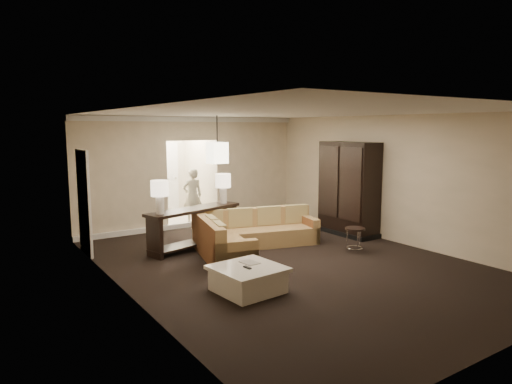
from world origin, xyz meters
TOP-DOWN VIEW (x-y plane):
  - ground at (0.00, 0.00)m, footprint 8.00×8.00m
  - wall_back at (0.00, 4.00)m, footprint 6.00×0.04m
  - wall_front at (0.00, -4.00)m, footprint 6.00×0.04m
  - wall_left at (-3.00, 0.00)m, footprint 0.04×8.00m
  - wall_right at (3.00, 0.00)m, footprint 0.04×8.00m
  - ceiling at (0.00, 0.00)m, footprint 6.00×8.00m
  - crown_molding at (0.00, 3.95)m, footprint 6.00×0.10m
  - baseboard at (0.00, 3.95)m, footprint 6.00×0.10m
  - side_door at (-2.97, 2.80)m, footprint 0.05×0.90m
  - foyer at (0.00, 5.34)m, footprint 1.44×2.02m
  - sectional_sofa at (-0.12, 1.26)m, footprint 3.07×2.25m
  - coffee_table at (-1.41, -0.80)m, footprint 1.07×1.07m
  - console_table at (-0.96, 2.00)m, footprint 2.27×1.05m
  - armoire at (2.66, 1.15)m, footprint 0.65×1.53m
  - drink_table at (1.63, -0.09)m, footprint 0.40×0.40m
  - table_lamp_left at (-1.79, 1.78)m, footprint 0.34×0.34m
  - table_lamp_right at (-0.13, 2.22)m, footprint 0.34×0.34m
  - pendant_light at (0.00, 2.70)m, footprint 0.38×0.38m
  - person at (0.12, 4.30)m, footprint 0.61×0.43m

SIDE VIEW (x-z plane):
  - ground at x=0.00m, z-range 0.00..0.00m
  - baseboard at x=0.00m, z-range 0.00..0.12m
  - coffee_table at x=-1.41m, z-range 0.00..0.41m
  - sectional_sofa at x=-0.12m, z-range -0.08..0.71m
  - drink_table at x=1.63m, z-range 0.11..0.61m
  - console_table at x=-0.96m, z-range 0.08..0.94m
  - person at x=0.12m, z-range 0.00..1.62m
  - side_door at x=-2.97m, z-range 0.00..2.10m
  - armoire at x=2.66m, z-range -0.05..2.15m
  - table_lamp_left at x=-1.79m, z-range 0.97..1.62m
  - table_lamp_right at x=-0.13m, z-range 0.97..1.62m
  - foyer at x=0.00m, z-range -0.10..2.70m
  - wall_back at x=0.00m, z-range 0.00..2.80m
  - wall_front at x=0.00m, z-range 0.00..2.80m
  - wall_left at x=-3.00m, z-range 0.00..2.80m
  - wall_right at x=3.00m, z-range 0.00..2.80m
  - pendant_light at x=0.00m, z-range 1.41..2.50m
  - crown_molding at x=0.00m, z-range 2.67..2.79m
  - ceiling at x=0.00m, z-range 2.79..2.81m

